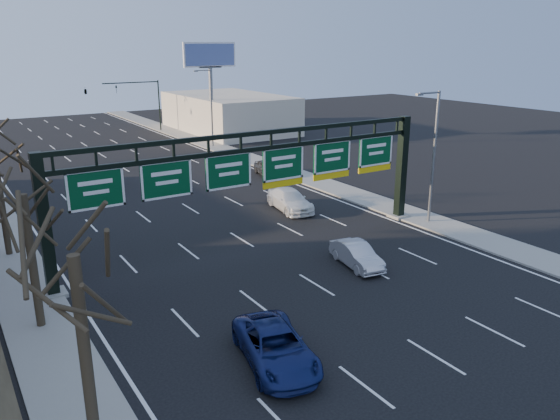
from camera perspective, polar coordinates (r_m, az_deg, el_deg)
ground at (r=27.12m, az=6.35°, el=-9.26°), size 160.00×160.00×0.00m
sidewalk_right at (r=49.43m, az=3.41°, el=3.13°), size 3.00×120.00×0.12m
lane_markings at (r=43.40m, az=-10.41°, el=0.80°), size 21.60×120.00×0.01m
sign_gantry at (r=31.84m, az=-2.21°, el=3.73°), size 24.60×1.20×7.20m
building_right_distant at (r=77.93m, az=-5.39°, el=10.08°), size 12.00×20.00×5.00m
tree_near at (r=15.63m, az=-21.20°, el=-0.91°), size 3.60×3.60×8.86m
tree_gantry at (r=24.36m, az=-25.62°, el=3.84°), size 3.60×3.60×8.48m
streetlight_near at (r=37.98m, az=15.69°, el=6.00°), size 2.15×0.22×9.00m
streetlight_far at (r=65.41m, az=-7.29°, el=10.94°), size 2.15×0.22×9.00m
billboard_right at (r=70.69m, az=-7.31°, el=14.64°), size 7.00×0.50×12.00m
traffic_signal_mast at (r=76.98m, az=-16.93°, el=11.58°), size 10.16×0.54×7.00m
car_blue_suv at (r=21.78m, az=-0.46°, el=-14.11°), size 3.50×5.58×1.44m
car_silver_sedan at (r=30.78m, az=8.01°, el=-4.67°), size 2.03×4.18×1.32m
car_white_wagon at (r=40.64m, az=1.03°, el=1.06°), size 2.83×5.40×1.49m
car_grey_far at (r=51.34m, az=-1.34°, el=4.42°), size 2.46×4.36×1.40m
car_silver_distant at (r=49.46m, az=-17.91°, el=3.06°), size 1.66×4.17×1.35m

